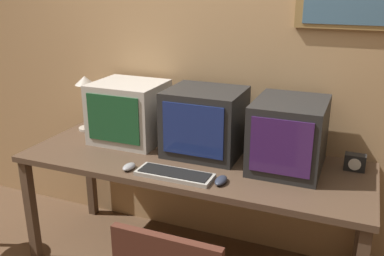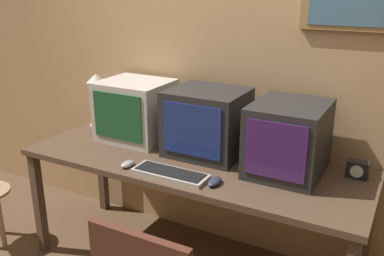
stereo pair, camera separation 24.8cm
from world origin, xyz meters
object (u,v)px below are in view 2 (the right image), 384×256
(mouse_far_corner, at_px, (128,164))
(monitor_center, at_px, (207,122))
(desk_clock, at_px, (357,169))
(monitor_left, at_px, (136,110))
(mouse_near_keyboard, at_px, (215,182))
(monitor_right, at_px, (288,138))
(keyboard_main, at_px, (170,173))
(desk_lamp, at_px, (97,89))

(mouse_far_corner, bearing_deg, monitor_center, 52.50)
(mouse_far_corner, distance_m, desk_clock, 1.27)
(monitor_left, bearing_deg, mouse_near_keyboard, -26.68)
(monitor_right, height_order, keyboard_main, monitor_right)
(desk_lamp, bearing_deg, keyboard_main, -28.15)
(monitor_right, distance_m, mouse_far_corner, 0.92)
(monitor_center, xyz_separation_m, mouse_near_keyboard, (0.23, -0.37, -0.18))
(monitor_right, bearing_deg, desk_lamp, 175.18)
(mouse_near_keyboard, relative_size, mouse_far_corner, 1.13)
(monitor_center, xyz_separation_m, keyboard_main, (-0.03, -0.39, -0.19))
(mouse_near_keyboard, distance_m, mouse_far_corner, 0.54)
(monitor_left, xyz_separation_m, mouse_far_corner, (0.23, -0.42, -0.18))
(desk_clock, bearing_deg, desk_lamp, 179.50)
(desk_clock, distance_m, desk_lamp, 1.81)
(mouse_near_keyboard, distance_m, desk_lamp, 1.27)
(keyboard_main, height_order, desk_lamp, desk_lamp)
(monitor_center, bearing_deg, mouse_far_corner, -127.50)
(mouse_far_corner, bearing_deg, mouse_near_keyboard, 3.38)
(monitor_left, bearing_deg, monitor_center, -2.12)
(mouse_near_keyboard, distance_m, desk_clock, 0.78)
(monitor_left, height_order, mouse_near_keyboard, monitor_left)
(monitor_center, relative_size, keyboard_main, 1.05)
(monitor_left, distance_m, mouse_near_keyboard, 0.88)
(monitor_left, distance_m, monitor_center, 0.54)
(desk_lamp, bearing_deg, desk_clock, -0.50)
(monitor_right, xyz_separation_m, desk_clock, (0.36, 0.11, -0.15))
(monitor_left, relative_size, desk_lamp, 1.14)
(monitor_center, height_order, desk_lamp, monitor_center)
(mouse_near_keyboard, height_order, desk_lamp, desk_lamp)
(keyboard_main, distance_m, mouse_far_corner, 0.27)
(desk_clock, bearing_deg, keyboard_main, -152.90)
(monitor_left, bearing_deg, monitor_right, -2.58)
(monitor_right, distance_m, desk_lamp, 1.45)
(mouse_far_corner, relative_size, desk_clock, 0.90)
(mouse_near_keyboard, bearing_deg, monitor_left, 153.32)
(mouse_near_keyboard, xyz_separation_m, mouse_far_corner, (-0.54, -0.03, -0.00))
(monitor_center, distance_m, mouse_near_keyboard, 0.47)
(mouse_near_keyboard, bearing_deg, desk_lamp, 158.30)
(desk_clock, relative_size, desk_lamp, 0.29)
(desk_lamp, bearing_deg, monitor_right, -4.82)
(monitor_center, height_order, keyboard_main, monitor_center)
(monitor_left, height_order, mouse_far_corner, monitor_left)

